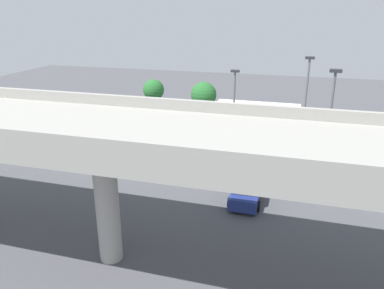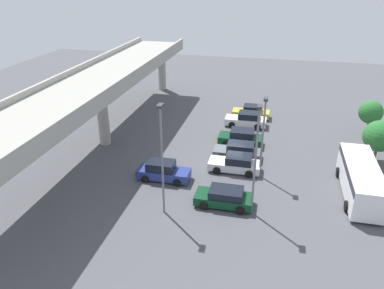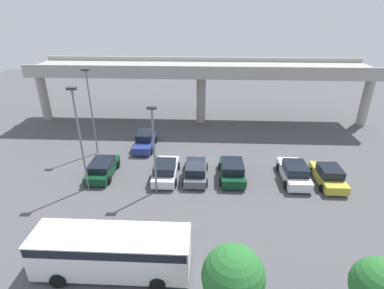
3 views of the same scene
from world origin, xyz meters
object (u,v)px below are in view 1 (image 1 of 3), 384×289
object	(u,v)px
parked_car_3	(191,150)
lamp_post_by_overpass	(305,102)
parked_car_5	(100,141)
lamp_post_near_aisle	(234,105)
parked_car_6	(75,137)
tree_front_centre	(154,90)
parked_car_2	(222,153)
parked_car_4	(155,147)
lamp_post_mid_lot	(329,127)
tree_front_left	(204,95)
shuttle_bus	(257,114)
parked_car_1	(247,189)
parked_car_0	(292,162)

from	to	relation	value
parked_car_3	lamp_post_by_overpass	bearing A→B (deg)	103.21
parked_car_3	parked_car_5	size ratio (longest dim) A/B	0.94
parked_car_5	lamp_post_by_overpass	bearing A→B (deg)	96.88
lamp_post_near_aisle	parked_car_6	bearing A→B (deg)	7.88
parked_car_3	tree_front_centre	xyz separation A→B (m)	(8.47, -13.19, 2.05)
parked_car_2	parked_car_4	xyz separation A→B (m)	(5.81, 0.20, 0.04)
parked_car_5	lamp_post_mid_lot	distance (m)	19.71
lamp_post_mid_lot	lamp_post_by_overpass	bearing A→B (deg)	-77.67
parked_car_3	tree_front_left	bearing A→B (deg)	-170.40
shuttle_bus	tree_front_left	distance (m)	7.01
parked_car_1	shuttle_bus	xyz separation A→B (m)	(1.27, -16.24, 0.76)
parked_car_0	parked_car_1	xyz separation A→B (m)	(2.73, 5.82, 0.09)
parked_car_5	lamp_post_by_overpass	distance (m)	17.96
parked_car_1	tree_front_centre	xyz separation A→B (m)	(14.06, -19.08, 2.00)
parked_car_0	parked_car_4	bearing A→B (deg)	-89.84
parked_car_2	parked_car_6	world-z (taller)	parked_car_6
shuttle_bus	tree_front_centre	distance (m)	13.15
parked_car_5	shuttle_bus	xyz separation A→B (m)	(-12.79, -10.36, 0.77)
parked_car_1	parked_car_6	xyz separation A→B (m)	(16.87, -6.20, -0.07)
parked_car_0	parked_car_1	size ratio (longest dim) A/B	0.98
parked_car_6	lamp_post_mid_lot	bearing A→B (deg)	77.73
parked_car_0	parked_car_2	bearing A→B (deg)	-91.67
parked_car_4	tree_front_centre	bearing A→B (deg)	-158.24
parked_car_2	parked_car_4	world-z (taller)	parked_car_4
parked_car_6	lamp_post_mid_lot	world-z (taller)	lamp_post_mid_lot
parked_car_3	lamp_post_near_aisle	world-z (taller)	lamp_post_near_aisle
parked_car_0	lamp_post_near_aisle	distance (m)	6.75
shuttle_bus	lamp_post_mid_lot	bearing A→B (deg)	112.02
parked_car_1	lamp_post_by_overpass	bearing A→B (deg)	-22.30
lamp_post_mid_lot	tree_front_centre	xyz separation A→B (m)	(18.74, -17.57, -2.20)
parked_car_0	tree_front_centre	world-z (taller)	tree_front_centre
lamp_post_near_aisle	parked_car_2	bearing A→B (deg)	77.74
parked_car_2	parked_car_4	bearing A→B (deg)	-88.06
lamp_post_mid_lot	parked_car_5	bearing A→B (deg)	-13.12
parked_car_5	shuttle_bus	world-z (taller)	shuttle_bus
parked_car_0	parked_car_6	world-z (taller)	parked_car_6
lamp_post_by_overpass	parked_car_2	bearing A→B (deg)	17.74
tree_front_left	parked_car_3	bearing A→B (deg)	99.60
lamp_post_near_aisle	tree_front_centre	size ratio (longest dim) A/B	1.79
shuttle_bus	lamp_post_by_overpass	distance (m)	10.03
parked_car_1	parked_car_0	bearing A→B (deg)	-25.15
lamp_post_mid_lot	tree_front_left	size ratio (longest dim) A/B	2.08
lamp_post_mid_lot	parked_car_3	bearing A→B (deg)	-23.12
parked_car_0	parked_car_2	distance (m)	5.68
parked_car_6	tree_front_centre	world-z (taller)	tree_front_centre
parked_car_3	lamp_post_near_aisle	size ratio (longest dim) A/B	0.62
parked_car_5	tree_front_centre	size ratio (longest dim) A/B	1.17
parked_car_4	shuttle_bus	xyz separation A→B (m)	(-7.47, -10.45, 0.78)
parked_car_1	parked_car_6	world-z (taller)	parked_car_1
parked_car_6	lamp_post_by_overpass	xyz separation A→B (m)	(-20.14, -1.77, 4.25)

